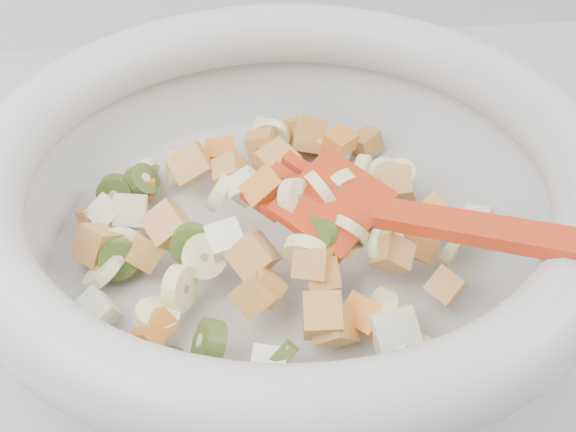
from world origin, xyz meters
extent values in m
cylinder|color=silver|center=(0.17, 1.41, 0.91)|extent=(0.32, 0.32, 0.02)
torus|color=silver|center=(0.17, 1.41, 0.98)|extent=(0.39, 0.39, 0.04)
cylinder|color=#EFEE9F|center=(0.23, 1.45, 0.94)|extent=(0.02, 0.03, 0.03)
cylinder|color=#EFEE9F|center=(0.23, 1.30, 0.93)|extent=(0.03, 0.03, 0.03)
cylinder|color=#EFEE9F|center=(0.19, 1.40, 0.97)|extent=(0.03, 0.03, 0.03)
cylinder|color=#EFEE9F|center=(0.09, 1.34, 0.93)|extent=(0.03, 0.03, 0.02)
cylinder|color=#EFEE9F|center=(0.08, 1.49, 0.93)|extent=(0.03, 0.03, 0.03)
cylinder|color=#EFEE9F|center=(0.06, 1.39, 0.93)|extent=(0.03, 0.03, 0.02)
cylinder|color=#EFEE9F|center=(0.18, 1.36, 0.96)|extent=(0.03, 0.02, 0.03)
cylinder|color=#EFEE9F|center=(0.10, 1.36, 0.94)|extent=(0.03, 0.03, 0.04)
cylinder|color=#EFEE9F|center=(0.21, 1.41, 0.96)|extent=(0.03, 0.03, 0.03)
cylinder|color=#EFEE9F|center=(0.20, 1.41, 0.96)|extent=(0.03, 0.03, 0.03)
cylinder|color=#EFEE9F|center=(0.27, 1.38, 0.94)|extent=(0.02, 0.03, 0.03)
cylinder|color=#EFEE9F|center=(0.12, 1.37, 0.95)|extent=(0.03, 0.02, 0.03)
cylinder|color=#EFEE9F|center=(0.22, 1.37, 0.95)|extent=(0.03, 0.03, 0.04)
cylinder|color=#EFEE9F|center=(0.07, 1.41, 0.93)|extent=(0.04, 0.04, 0.02)
cylinder|color=#EFEE9F|center=(0.17, 1.51, 0.93)|extent=(0.03, 0.02, 0.03)
cylinder|color=#EFEE9F|center=(0.17, 1.39, 0.97)|extent=(0.02, 0.03, 0.03)
cylinder|color=#EFEE9F|center=(0.21, 1.33, 0.94)|extent=(0.02, 0.04, 0.03)
cylinder|color=#EFEE9F|center=(0.25, 1.45, 0.94)|extent=(0.03, 0.03, 0.02)
cylinder|color=#EFEE9F|center=(0.24, 1.45, 0.94)|extent=(0.04, 0.02, 0.04)
cylinder|color=#EFEE9F|center=(0.10, 1.48, 0.93)|extent=(0.02, 0.03, 0.03)
cylinder|color=#EFEE9F|center=(0.18, 1.29, 0.93)|extent=(0.03, 0.03, 0.02)
cylinder|color=#EFEE9F|center=(0.20, 1.38, 0.96)|extent=(0.03, 0.03, 0.03)
cylinder|color=#EFEE9F|center=(0.13, 1.43, 0.95)|extent=(0.03, 0.03, 0.03)
cylinder|color=#EFEE9F|center=(0.20, 1.37, 0.95)|extent=(0.04, 0.04, 0.02)
cube|color=gold|center=(0.23, 1.36, 0.95)|extent=(0.03, 0.03, 0.03)
cube|color=gold|center=(0.18, 1.36, 0.95)|extent=(0.03, 0.03, 0.03)
cube|color=gold|center=(0.15, 1.35, 0.94)|extent=(0.03, 0.02, 0.03)
cube|color=gold|center=(0.22, 1.40, 0.95)|extent=(0.03, 0.03, 0.03)
cube|color=gold|center=(0.24, 1.51, 0.93)|extent=(0.03, 0.03, 0.02)
cube|color=gold|center=(0.17, 1.46, 0.95)|extent=(0.03, 0.04, 0.03)
cube|color=gold|center=(0.14, 1.45, 0.95)|extent=(0.02, 0.02, 0.03)
cube|color=gold|center=(0.26, 1.41, 0.94)|extent=(0.03, 0.03, 0.03)
cube|color=gold|center=(0.25, 1.35, 0.94)|extent=(0.03, 0.03, 0.03)
cube|color=gold|center=(0.18, 1.33, 0.94)|extent=(0.02, 0.03, 0.03)
cube|color=gold|center=(0.08, 1.40, 0.93)|extent=(0.03, 0.03, 0.03)
cube|color=gold|center=(0.14, 1.34, 0.94)|extent=(0.03, 0.03, 0.03)
cube|color=gold|center=(0.10, 1.41, 0.95)|extent=(0.03, 0.03, 0.03)
cube|color=gold|center=(0.05, 1.41, 0.93)|extent=(0.03, 0.03, 0.03)
cube|color=gold|center=(0.25, 1.44, 0.94)|extent=(0.03, 0.03, 0.03)
cube|color=gold|center=(0.15, 1.37, 0.95)|extent=(0.03, 0.03, 0.04)
cube|color=gold|center=(0.19, 1.32, 0.94)|extent=(0.03, 0.03, 0.03)
cube|color=gold|center=(0.19, 1.52, 0.93)|extent=(0.02, 0.03, 0.02)
cube|color=gold|center=(0.11, 1.47, 0.94)|extent=(0.03, 0.03, 0.04)
cube|color=gold|center=(0.25, 1.38, 0.94)|extent=(0.03, 0.02, 0.03)
cube|color=gold|center=(0.20, 1.51, 0.93)|extent=(0.03, 0.04, 0.04)
cube|color=gold|center=(0.05, 1.44, 0.93)|extent=(0.03, 0.03, 0.03)
cube|color=gold|center=(0.16, 1.50, 0.94)|extent=(0.03, 0.02, 0.02)
cube|color=gold|center=(0.18, 1.35, 0.95)|extent=(0.02, 0.02, 0.03)
cylinder|color=olive|center=(0.06, 1.46, 0.93)|extent=(0.03, 0.02, 0.03)
cylinder|color=olive|center=(0.07, 1.39, 0.93)|extent=(0.03, 0.02, 0.03)
cylinder|color=olive|center=(0.18, 1.37, 0.96)|extent=(0.03, 0.03, 0.03)
cylinder|color=olive|center=(0.08, 1.47, 0.94)|extent=(0.03, 0.03, 0.03)
cylinder|color=olive|center=(0.12, 1.32, 0.94)|extent=(0.03, 0.04, 0.04)
cylinder|color=olive|center=(0.19, 1.29, 0.93)|extent=(0.03, 0.03, 0.04)
cylinder|color=olive|center=(0.15, 1.30, 0.93)|extent=(0.03, 0.03, 0.03)
cylinder|color=olive|center=(0.20, 1.40, 0.96)|extent=(0.02, 0.04, 0.04)
cylinder|color=olive|center=(0.09, 1.32, 0.93)|extent=(0.03, 0.03, 0.03)
cylinder|color=olive|center=(0.11, 1.39, 0.95)|extent=(0.03, 0.02, 0.03)
cube|color=white|center=(0.05, 1.36, 0.93)|extent=(0.03, 0.03, 0.03)
cube|color=white|center=(0.15, 1.42, 0.96)|extent=(0.02, 0.02, 0.03)
cube|color=white|center=(0.29, 1.40, 0.93)|extent=(0.03, 0.03, 0.03)
cube|color=white|center=(0.07, 1.44, 0.93)|extent=(0.02, 0.02, 0.02)
cube|color=white|center=(0.06, 1.44, 0.93)|extent=(0.03, 0.03, 0.03)
cube|color=white|center=(0.15, 1.30, 0.94)|extent=(0.02, 0.02, 0.02)
cube|color=white|center=(0.07, 1.44, 0.94)|extent=(0.02, 0.03, 0.03)
cube|color=white|center=(0.13, 1.38, 0.95)|extent=(0.02, 0.03, 0.03)
cube|color=white|center=(0.22, 1.31, 0.93)|extent=(0.03, 0.02, 0.02)
cube|color=white|center=(0.22, 1.32, 0.94)|extent=(0.03, 0.03, 0.03)
cube|color=white|center=(0.17, 1.52, 0.93)|extent=(0.03, 0.03, 0.03)
cube|color=white|center=(0.21, 1.50, 0.93)|extent=(0.03, 0.03, 0.03)
cube|color=orange|center=(0.09, 1.34, 0.93)|extent=(0.03, 0.03, 0.02)
cube|color=orange|center=(0.17, 1.48, 0.95)|extent=(0.02, 0.03, 0.03)
cube|color=orange|center=(0.13, 1.50, 0.94)|extent=(0.02, 0.02, 0.02)
cube|color=orange|center=(0.22, 1.49, 0.94)|extent=(0.03, 0.03, 0.02)
cube|color=orange|center=(0.08, 1.47, 0.93)|extent=(0.02, 0.02, 0.02)
cube|color=orange|center=(0.16, 1.41, 0.97)|extent=(0.03, 0.03, 0.03)
cube|color=orange|center=(0.20, 1.33, 0.94)|extent=(0.03, 0.03, 0.02)
cube|color=red|center=(0.19, 1.39, 0.97)|extent=(0.08, 0.08, 0.03)
cube|color=red|center=(0.18, 1.43, 0.96)|extent=(0.03, 0.02, 0.01)
cube|color=red|center=(0.17, 1.42, 0.96)|extent=(0.03, 0.02, 0.01)
cube|color=red|center=(0.16, 1.41, 0.96)|extent=(0.03, 0.02, 0.01)
cube|color=red|center=(0.15, 1.40, 0.96)|extent=(0.03, 0.02, 0.01)
cube|color=red|center=(0.29, 1.31, 1.00)|extent=(0.15, 0.14, 0.06)
camera|label=1|loc=(0.13, 1.03, 1.26)|focal=50.00mm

